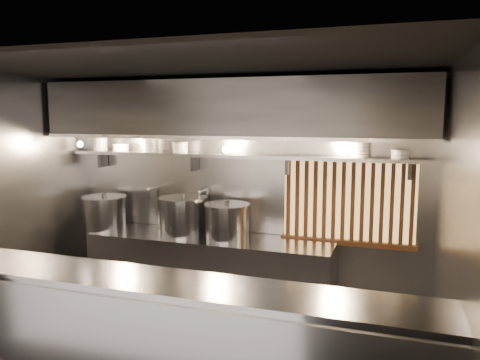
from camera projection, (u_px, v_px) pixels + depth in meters
The scene contains 23 objects.
floor at pixel (195, 356), 4.62m from camera, with size 4.50×4.50×0.00m, color black.
ceiling at pixel (191, 66), 4.24m from camera, with size 4.50×4.50×0.00m, color black.
wall_back at pixel (242, 193), 5.84m from camera, with size 4.50×4.50×0.00m, color gray.
wall_left at pixel (5, 203), 5.13m from camera, with size 3.00×3.00×0.00m, color gray.
wall_right at pixel (452, 237), 3.72m from camera, with size 3.00×3.00×0.00m, color gray.
serving_counter at pixel (144, 347), 3.64m from camera, with size 4.50×0.56×1.13m.
cooking_bench at pixel (210, 273), 5.71m from camera, with size 3.00×0.70×0.90m, color #9E9EA3.
bowl_shelf at pixel (238, 156), 5.60m from camera, with size 4.40×0.34×0.04m, color #9E9EA3.
exhaust_hood at pixel (231, 110), 5.32m from camera, with size 4.40×0.81×0.65m.
wood_screen at pixel (348, 201), 5.38m from camera, with size 1.56×0.09×1.04m.
faucet_left at pixel (155, 197), 6.08m from camera, with size 0.04×0.30×0.50m.
faucet_right at pixel (205, 200), 5.86m from camera, with size 0.04×0.30×0.50m.
heat_lamp at pixel (79, 139), 5.73m from camera, with size 0.25×0.35×0.20m.
pendant_bulb at pixel (226, 149), 5.51m from camera, with size 0.09×0.09×0.19m.
stock_pot_left at pixel (105, 212), 6.05m from camera, with size 0.67×0.67×0.47m.
stock_pot_mid at pixel (227, 221), 5.55m from camera, with size 0.71×0.71×0.46m.
stock_pot_right at pixel (183, 216), 5.76m from camera, with size 0.63×0.63×0.51m.
bowl_stack_0 at pixel (100, 144), 6.19m from camera, with size 0.20×0.20×0.17m.
bowl_stack_1 at pixel (121, 147), 6.10m from camera, with size 0.22×0.22×0.09m.
bowl_stack_2 at pixel (151, 145), 5.95m from camera, with size 0.22×0.22×0.17m.
bowl_stack_3 at pixel (180, 147), 5.83m from camera, with size 0.20×0.20×0.13m.
bowl_stack_4 at pixel (360, 150), 5.14m from camera, with size 0.22×0.22×0.17m.
bowl_stack_5 at pixel (400, 154), 5.01m from camera, with size 0.20×0.20×0.09m.
Camera 1 is at (1.80, -3.97, 2.35)m, focal length 35.00 mm.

